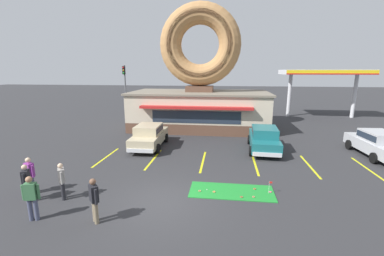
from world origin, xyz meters
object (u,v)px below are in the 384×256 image
Objects in this scene: car_champagne at (149,135)px; traffic_light_pole at (125,84)px; pedestrian_leather_jacket_man at (94,198)px; pedestrian_beanie_man at (30,174)px; car_silver at (377,143)px; car_teal at (264,138)px; pedestrian_blue_sweater_man at (26,181)px; golf_ball at (207,189)px; putting_flag_pin at (270,184)px; pedestrian_clipboard_woman at (62,180)px; pedestrian_hooded_kid at (31,196)px.

car_champagne is 0.79× the size of traffic_light_pole.
traffic_light_pole is (-6.88, 20.57, 2.80)m from pedestrian_leather_jacket_man.
pedestrian_leather_jacket_man is 4.20m from pedestrian_beanie_man.
car_teal is at bearing 176.97° from car_silver.
car_champagne is 2.92× the size of pedestrian_blue_sweater_man.
golf_ball is at bearing -117.59° from car_teal.
traffic_light_pole reaches higher than golf_ball.
pedestrian_clipboard_woman reaches higher than putting_flag_pin.
traffic_light_pole is (-13.31, 17.60, 3.27)m from putting_flag_pin.
pedestrian_clipboard_woman is (1.32, 0.34, -0.00)m from pedestrian_blue_sweater_man.
pedestrian_leather_jacket_man is at bearing -147.07° from car_silver.
pedestrian_leather_jacket_man is (-3.72, -2.93, 0.86)m from golf_ball.
pedestrian_hooded_kid is 2.46m from pedestrian_beanie_man.
pedestrian_leather_jacket_man reaches higher than car_teal.
traffic_light_pole reaches higher than putting_flag_pin.
pedestrian_hooded_kid reaches higher than car_teal.
traffic_light_pole is at bearing 150.63° from car_silver.
pedestrian_beanie_man is (-7.55, -1.21, 0.85)m from golf_ball.
pedestrian_beanie_man is (-10.88, -7.57, 0.03)m from car_teal.
car_silver is at bearing 32.93° from pedestrian_leather_jacket_man.
putting_flag_pin is at bearing 24.80° from pedestrian_leather_jacket_man.
pedestrian_hooded_kid is 21.43m from traffic_light_pole.
car_champagne is at bearing 94.65° from pedestrian_leather_jacket_man.
pedestrian_clipboard_woman is at bearing -100.50° from car_champagne.
car_champagne is at bearing -178.28° from car_teal.
pedestrian_blue_sweater_man is 1.74m from pedestrian_hooded_kid.
pedestrian_beanie_man is at bearing 130.08° from pedestrian_hooded_kid.
pedestrian_leather_jacket_man reaches higher than golf_ball.
putting_flag_pin is at bearing -52.90° from traffic_light_pole.
traffic_light_pole is at bearing 108.50° from pedestrian_leather_jacket_man.
pedestrian_blue_sweater_man is 1.36m from pedestrian_clipboard_woman.
traffic_light_pole reaches higher than car_champagne.
traffic_light_pole is at bearing 141.00° from car_teal.
pedestrian_beanie_man reaches higher than pedestrian_blue_sweater_man.
pedestrian_clipboard_woman is 0.96× the size of pedestrian_beanie_man.
car_champagne is 2.80× the size of pedestrian_leather_jacket_man.
pedestrian_leather_jacket_man is at bearing -33.35° from pedestrian_clipboard_woman.
pedestrian_leather_jacket_man is at bearing -141.78° from golf_ball.
putting_flag_pin is 0.35× the size of pedestrian_blue_sweater_man.
car_silver is 19.05m from pedestrian_beanie_man.
pedestrian_hooded_kid is 2.26m from pedestrian_leather_jacket_man.
car_champagne is (-4.46, 6.13, 0.82)m from golf_ball.
pedestrian_leather_jacket_man is (3.47, -1.07, 0.04)m from pedestrian_blue_sweater_man.
pedestrian_hooded_kid reaches higher than pedestrian_beanie_man.
putting_flag_pin is 9.49m from car_silver.
golf_ball is at bearing 27.36° from pedestrian_hooded_kid.
car_champagne reaches higher than putting_flag_pin.
pedestrian_blue_sweater_man is (-2.74, -7.99, -0.01)m from car_champagne.
pedestrian_beanie_man is at bearing -112.87° from car_champagne.
car_teal is at bearing 38.00° from pedestrian_blue_sweater_man.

